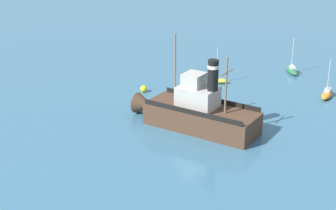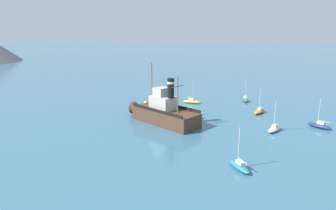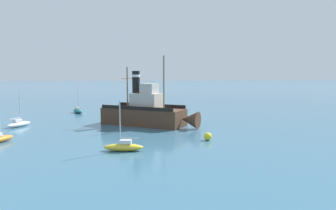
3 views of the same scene
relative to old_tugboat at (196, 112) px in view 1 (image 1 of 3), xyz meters
The scene contains 6 objects.
ground_plane 1.93m from the old_tugboat, ahead, with size 600.00×600.00×0.00m, color #38667F.
old_tugboat is the anchor object (origin of this frame).
sailboat_orange 19.01m from the old_tugboat, 60.86° to the right, with size 3.87×2.75×4.90m.
sailboat_yellow 14.79m from the old_tugboat, 12.11° to the right, with size 1.63×3.92×4.90m.
sailboat_green 23.63m from the old_tugboat, 37.36° to the right, with size 3.89×1.45×4.90m.
mooring_buoy 12.58m from the old_tugboat, 29.26° to the left, with size 0.87×0.87×0.87m, color yellow.
Camera 1 is at (-50.74, 2.84, 22.52)m, focal length 55.00 mm.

